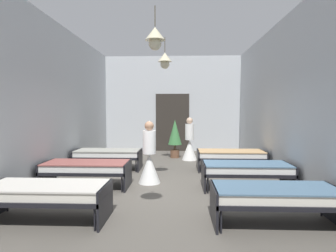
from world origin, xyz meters
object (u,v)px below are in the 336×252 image
object	(u,v)px
bed_right_row_0	(276,196)
nurse_near_aisle	(149,161)
bed_left_row_1	(87,168)
bed_right_row_1	(246,169)
potted_plant	(175,135)
bed_left_row_2	(108,154)
bed_right_row_2	(231,155)
nurse_mid_aisle	(189,145)
bed_left_row_0	(47,193)

from	to	relation	value
bed_right_row_0	nurse_near_aisle	xyz separation A→B (m)	(-2.18, 2.33, 0.09)
bed_right_row_0	bed_left_row_1	xyz separation A→B (m)	(-3.54, 1.90, 0.00)
bed_right_row_1	bed_right_row_0	bearing A→B (deg)	-90.00
bed_left_row_1	potted_plant	world-z (taller)	potted_plant
bed_left_row_2	bed_right_row_2	world-z (taller)	same
potted_plant	nurse_mid_aisle	bearing A→B (deg)	-41.14
bed_left_row_0	bed_left_row_2	world-z (taller)	same
nurse_near_aisle	nurse_mid_aisle	world-z (taller)	same
bed_right_row_0	bed_left_row_1	bearing A→B (deg)	151.78
bed_left_row_0	bed_right_row_0	distance (m)	3.54
bed_left_row_0	nurse_near_aisle	xyz separation A→B (m)	(1.36, 2.33, 0.09)
bed_left_row_1	potted_plant	bearing A→B (deg)	64.45
bed_left_row_0	potted_plant	size ratio (longest dim) A/B	1.38
bed_right_row_0	bed_right_row_1	size ratio (longest dim) A/B	1.00
nurse_near_aisle	bed_right_row_2	bearing A→B (deg)	54.79
bed_left_row_2	potted_plant	size ratio (longest dim) A/B	1.38
bed_right_row_0	nurse_mid_aisle	xyz separation A→B (m)	(-1.12, 5.44, 0.09)
bed_right_row_0	bed_left_row_1	distance (m)	4.02
bed_left_row_0	bed_left_row_1	bearing A→B (deg)	90.00
bed_right_row_0	potted_plant	world-z (taller)	potted_plant
nurse_near_aisle	nurse_mid_aisle	size ratio (longest dim) A/B	1.00
bed_right_row_1	bed_left_row_2	size ratio (longest dim) A/B	1.00
bed_right_row_2	potted_plant	world-z (taller)	potted_plant
bed_left_row_1	nurse_near_aisle	world-z (taller)	nurse_near_aisle
bed_left_row_1	potted_plant	distance (m)	4.44
bed_right_row_2	nurse_mid_aisle	size ratio (longest dim) A/B	1.28
bed_right_row_0	potted_plant	distance (m)	6.12
bed_left_row_0	bed_right_row_2	bearing A→B (deg)	47.02
bed_right_row_1	nurse_near_aisle	size ratio (longest dim) A/B	1.28
bed_right_row_0	nurse_near_aisle	size ratio (longest dim) A/B	1.28
bed_left_row_0	nurse_mid_aisle	distance (m)	5.95
bed_left_row_2	nurse_mid_aisle	distance (m)	2.92
nurse_mid_aisle	potted_plant	distance (m)	0.75
bed_right_row_0	bed_right_row_2	distance (m)	3.80
nurse_mid_aisle	bed_right_row_2	bearing A→B (deg)	-60.83
bed_right_row_0	potted_plant	xyz separation A→B (m)	(-1.64, 5.89, 0.40)
bed_right_row_2	nurse_mid_aisle	xyz separation A→B (m)	(-1.12, 1.64, 0.09)
bed_left_row_1	bed_right_row_1	distance (m)	3.54
bed_right_row_0	bed_left_row_1	world-z (taller)	same
bed_right_row_0	bed_left_row_0	bearing A→B (deg)	180.00
bed_left_row_2	bed_left_row_0	bearing A→B (deg)	-90.00
bed_left_row_2	nurse_mid_aisle	world-z (taller)	nurse_mid_aisle
bed_left_row_0	bed_left_row_2	bearing A→B (deg)	90.00
bed_right_row_1	nurse_near_aisle	xyz separation A→B (m)	(-2.18, 0.43, 0.09)
bed_right_row_1	nurse_mid_aisle	world-z (taller)	nurse_mid_aisle
bed_left_row_2	potted_plant	world-z (taller)	potted_plant
bed_right_row_2	nurse_mid_aisle	bearing A→B (deg)	124.40
nurse_near_aisle	potted_plant	distance (m)	3.61
bed_left_row_2	nurse_near_aisle	xyz separation A→B (m)	(1.36, -1.47, 0.09)
nurse_near_aisle	nurse_mid_aisle	distance (m)	3.29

